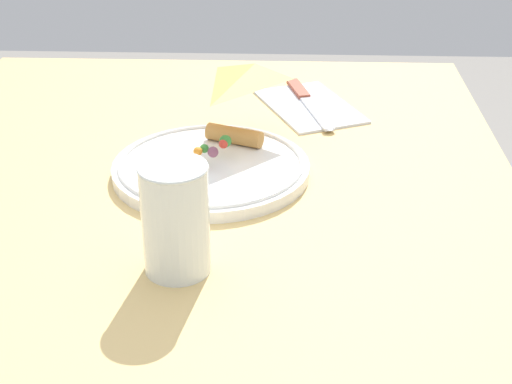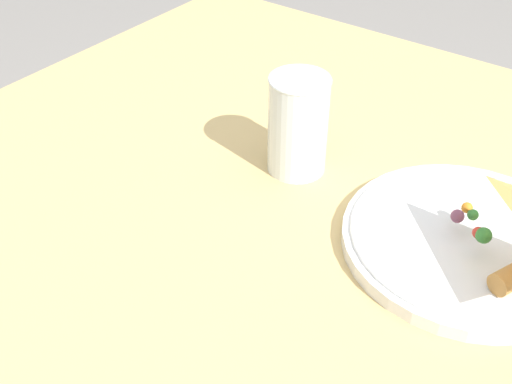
{
  "view_description": "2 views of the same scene",
  "coord_description": "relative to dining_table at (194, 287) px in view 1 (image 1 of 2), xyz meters",
  "views": [
    {
      "loc": [
        0.83,
        0.11,
        1.26
      ],
      "look_at": [
        0.07,
        0.08,
        0.85
      ],
      "focal_mm": 55.0,
      "sensor_mm": 36.0,
      "label": 1
    },
    {
      "loc": [
        -0.24,
        0.56,
        1.25
      ],
      "look_at": [
        0.06,
        0.16,
        0.86
      ],
      "focal_mm": 45.0,
      "sensor_mm": 36.0,
      "label": 2
    }
  ],
  "objects": [
    {
      "name": "dining_table",
      "position": [
        0.0,
        0.0,
        0.0
      ],
      "size": [
        1.18,
        0.86,
        0.78
      ],
      "color": "#DBB770",
      "rests_on": "ground_plane"
    },
    {
      "name": "plate_pizza",
      "position": [
        -0.12,
        0.02,
        0.12
      ],
      "size": [
        0.27,
        0.27,
        0.05
      ],
      "color": "white",
      "rests_on": "dining_table"
    },
    {
      "name": "milk_glass",
      "position": [
        0.12,
        -0.0,
        0.16
      ],
      "size": [
        0.07,
        0.07,
        0.13
      ],
      "color": "white",
      "rests_on": "dining_table"
    },
    {
      "name": "napkin_folded",
      "position": [
        -0.36,
        0.15,
        0.11
      ],
      "size": [
        0.23,
        0.19,
        0.0
      ],
      "rotation": [
        0.0,
        0.0,
        0.41
      ],
      "color": "silver",
      "rests_on": "dining_table"
    },
    {
      "name": "butter_knife",
      "position": [
        -0.37,
        0.15,
        0.11
      ],
      "size": [
        0.22,
        0.08,
        0.01
      ],
      "rotation": [
        0.0,
        0.0,
        0.27
      ],
      "color": "#99422D",
      "rests_on": "napkin_folded"
    }
  ]
}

